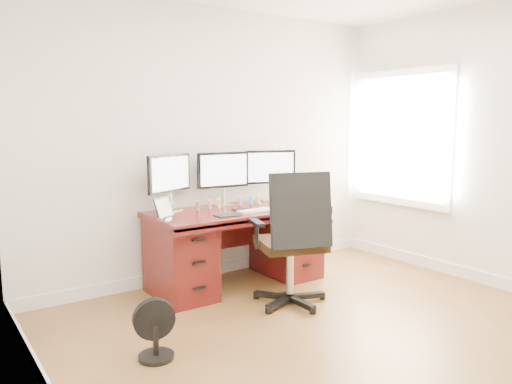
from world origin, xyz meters
TOP-DOWN VIEW (x-y plane):
  - ground at (0.00, 0.00)m, footprint 4.50×4.50m
  - back_wall at (0.00, 2.25)m, footprint 4.00×0.10m
  - desk at (0.00, 1.83)m, footprint 1.70×0.80m
  - office_chair at (0.09, 1.08)m, footprint 0.79×0.79m
  - floor_fan at (-1.28, 0.82)m, footprint 0.29×0.24m
  - monitor_left at (-0.58, 2.07)m, footprint 0.52×0.26m
  - monitor_center at (-0.00, 2.07)m, footprint 0.55×0.15m
  - monitor_right at (0.58, 2.07)m, footprint 0.54×0.20m
  - tablet_left at (-0.78, 1.75)m, footprint 0.23×0.19m
  - tablet_right at (0.75, 1.75)m, footprint 0.25×0.14m
  - keyboard at (0.06, 1.61)m, footprint 0.31×0.14m
  - trackpad at (0.20, 1.65)m, footprint 0.17×0.17m
  - drawing_tablet at (-0.25, 1.57)m, footprint 0.23×0.15m
  - phone at (-0.00, 1.77)m, footprint 0.14×0.07m
  - figurine_brown at (-0.35, 1.95)m, footprint 0.04×0.04m
  - figurine_pink at (-0.22, 1.95)m, footprint 0.04×0.04m
  - figurine_orange at (-0.13, 1.95)m, footprint 0.04×0.04m
  - figurine_purple at (0.12, 1.95)m, footprint 0.04×0.04m
  - figurine_blue at (0.25, 1.95)m, footprint 0.04×0.04m
  - figurine_yellow at (0.34, 1.95)m, footprint 0.04×0.04m

SIDE VIEW (x-z plane):
  - ground at x=0.00m, z-range 0.00..0.00m
  - floor_fan at x=-1.28m, z-range -0.01..0.41m
  - office_chair at x=0.09m, z-range -0.20..0.97m
  - desk at x=0.00m, z-range 0.03..0.78m
  - trackpad at x=0.20m, z-range 0.75..0.76m
  - drawing_tablet at x=-0.25m, z-range 0.75..0.76m
  - phone at x=0.00m, z-range 0.75..0.76m
  - keyboard at x=0.06m, z-range 0.75..0.76m
  - figurine_brown at x=-0.35m, z-range 0.75..0.85m
  - figurine_pink at x=-0.22m, z-range 0.75..0.85m
  - figurine_orange at x=-0.13m, z-range 0.75..0.85m
  - figurine_purple at x=0.12m, z-range 0.75..0.85m
  - figurine_blue at x=0.25m, z-range 0.75..0.85m
  - figurine_yellow at x=0.34m, z-range 0.75..0.85m
  - tablet_left at x=-0.78m, z-range 0.74..0.93m
  - tablet_right at x=0.75m, z-range 0.74..0.93m
  - monitor_left at x=-0.58m, z-range 0.82..1.35m
  - monitor_center at x=0.00m, z-range 0.82..1.35m
  - monitor_right at x=0.58m, z-range 0.82..1.35m
  - back_wall at x=0.00m, z-range 0.00..2.70m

